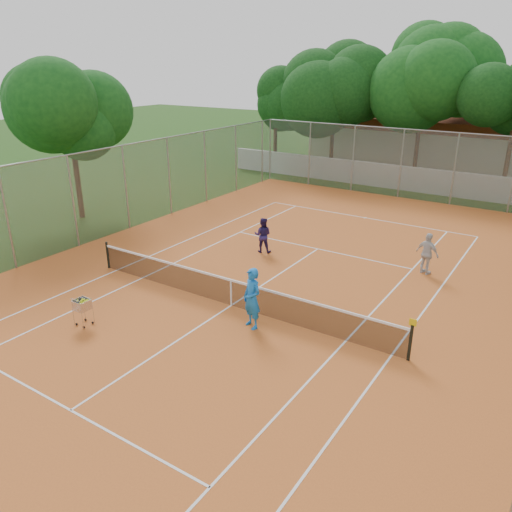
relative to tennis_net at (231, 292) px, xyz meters
The scene contains 12 objects.
ground 0.51m from the tennis_net, ahead, with size 120.00×120.00×0.00m, color #1A3A10.
court_pad 0.50m from the tennis_net, ahead, with size 18.00×34.00×0.02m, color #C26025.
court_lines 0.49m from the tennis_net, ahead, with size 10.98×23.78×0.01m, color white.
tennis_net is the anchor object (origin of this frame).
perimeter_fence 1.49m from the tennis_net, ahead, with size 18.00×34.00×4.00m, color slate.
boundary_wall 19.00m from the tennis_net, 90.00° to the left, with size 26.00×0.30×1.50m, color silver.
clubhouse 29.12m from the tennis_net, 93.95° to the left, with size 16.40×9.00×4.40m, color beige.
tropical_trees 22.45m from the tennis_net, 90.00° to the left, with size 29.00×19.00×10.00m, color black.
player_near 1.65m from the tennis_net, 30.49° to the right, with size 0.70×0.46×1.91m, color blue.
player_far_left 5.15m from the tennis_net, 110.76° to the left, with size 0.73×0.57×1.50m, color #251B52.
player_far_right 7.79m from the tennis_net, 53.46° to the left, with size 0.95×0.40×1.62m, color silver.
ball_hopper 4.65m from the tennis_net, 130.48° to the right, with size 0.45×0.45×0.94m, color #B4B5BC.
Camera 1 is at (8.82, -11.98, 7.62)m, focal length 35.00 mm.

